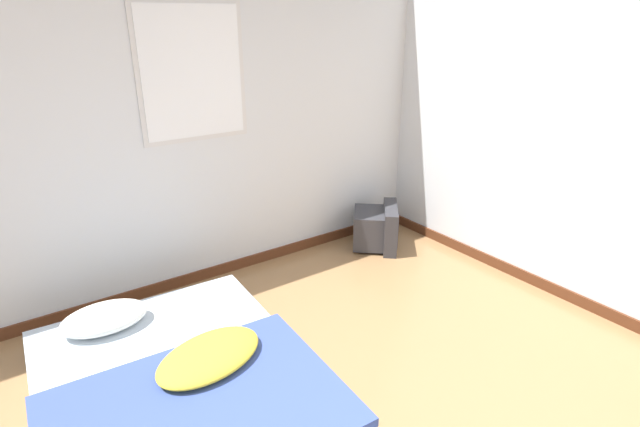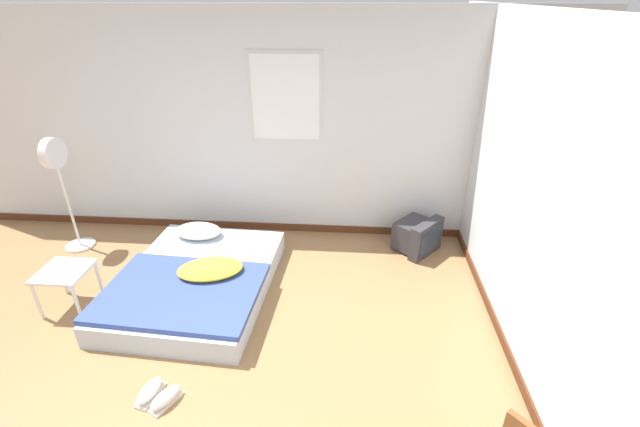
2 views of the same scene
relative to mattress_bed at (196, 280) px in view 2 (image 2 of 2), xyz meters
The scene contains 8 objects.
ground_plane 1.41m from the mattress_bed, 76.99° to the right, with size 20.00×20.00×0.00m, color #997047.
wall_back 1.80m from the mattress_bed, 76.66° to the left, with size 7.48×0.08×2.60m.
wall_right 3.39m from the mattress_bed, 25.30° to the right, with size 0.08×7.78×2.60m.
mattress_bed is the anchor object (origin of this frame).
crt_tv 2.49m from the mattress_bed, 22.89° to the left, with size 0.60×0.61×0.41m.
side_stool 1.18m from the mattress_bed, 164.37° to the right, with size 0.43×0.43×0.42m.
sneaker_pair 1.30m from the mattress_bed, 84.12° to the right, with size 0.33×0.33×0.10m.
standing_fan 2.00m from the mattress_bed, 156.14° to the left, with size 0.32×0.34×1.33m.
Camera 2 is at (1.18, -2.01, 2.69)m, focal length 24.00 mm.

